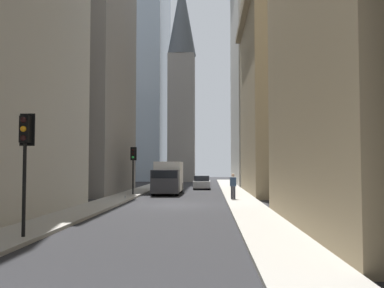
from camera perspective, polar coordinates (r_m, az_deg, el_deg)
ground_plane at (r=27.22m, az=-2.44°, el=-8.17°), size 135.00×135.00×0.00m
sidewalk_right at (r=27.96m, az=-11.75°, el=-7.83°), size 90.00×2.20×0.14m
sidewalk_left at (r=27.21m, az=7.14°, el=-8.01°), size 90.00×2.20×0.14m
building_left_far at (r=60.62m, az=10.43°, el=10.35°), size 19.82×10.50×32.69m
building_left_midfar at (r=40.13m, az=14.47°, el=7.85°), size 14.97×10.50×19.83m
building_right_midfar at (r=41.70m, az=-16.05°, el=12.54°), size 13.19×10.00×27.06m
glass_tower_distant at (r=80.92m, az=-8.65°, el=16.56°), size 17.93×14.00×58.88m
church_spire at (r=68.55m, az=-1.41°, el=9.44°), size 4.55×4.55×32.83m
delivery_truck at (r=37.45m, az=-3.23°, el=-4.50°), size 6.46×2.25×2.84m
sedan_silver at (r=45.66m, az=1.33°, el=-5.22°), size 4.30×1.78×1.42m
traffic_light_foreground at (r=15.27m, az=-21.50°, el=-0.18°), size 0.43×0.52×4.12m
traffic_light_midblock at (r=35.51m, az=-7.90°, el=-2.07°), size 0.43×0.52×3.89m
pedestrian at (r=30.25m, az=5.53°, el=-5.51°), size 0.26×0.44×1.79m
discarded_bottle at (r=31.13m, az=-8.95°, el=-7.02°), size 0.07×0.07×0.27m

